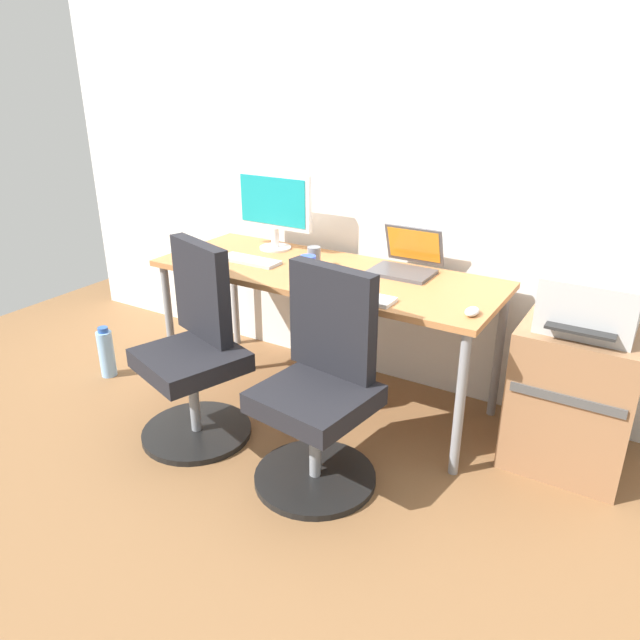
{
  "coord_description": "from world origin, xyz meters",
  "views": [
    {
      "loc": [
        1.5,
        -2.51,
        1.69
      ],
      "look_at": [
        0.0,
        -0.05,
        0.48
      ],
      "focal_mm": 33.61,
      "sensor_mm": 36.0,
      "label": 1
    }
  ],
  "objects_px": {
    "office_chair_right": "(321,390)",
    "side_cabinet": "(573,396)",
    "water_bottle_on_floor": "(106,353)",
    "open_laptop": "(407,261)",
    "office_chair_left": "(196,353)",
    "printer": "(591,302)",
    "coffee_mug": "(308,265)",
    "desktop_monitor": "(274,205)"
  },
  "relations": [
    {
      "from": "office_chair_right",
      "to": "coffee_mug",
      "type": "bearing_deg",
      "value": 126.95
    },
    {
      "from": "water_bottle_on_floor",
      "to": "open_laptop",
      "type": "xyz_separation_m",
      "value": [
        1.58,
        0.68,
        0.64
      ]
    },
    {
      "from": "office_chair_right",
      "to": "side_cabinet",
      "type": "height_order",
      "value": "office_chair_right"
    },
    {
      "from": "office_chair_right",
      "to": "open_laptop",
      "type": "xyz_separation_m",
      "value": [
        0.02,
        0.82,
        0.36
      ]
    },
    {
      "from": "office_chair_left",
      "to": "side_cabinet",
      "type": "bearing_deg",
      "value": 22.73
    },
    {
      "from": "desktop_monitor",
      "to": "side_cabinet",
      "type": "bearing_deg",
      "value": -4.2
    },
    {
      "from": "printer",
      "to": "office_chair_left",
      "type": "bearing_deg",
      "value": -157.3
    },
    {
      "from": "water_bottle_on_floor",
      "to": "coffee_mug",
      "type": "bearing_deg",
      "value": 18.08
    },
    {
      "from": "office_chair_right",
      "to": "desktop_monitor",
      "type": "relative_size",
      "value": 1.96
    },
    {
      "from": "side_cabinet",
      "to": "open_laptop",
      "type": "relative_size",
      "value": 2.16
    },
    {
      "from": "office_chair_right",
      "to": "coffee_mug",
      "type": "height_order",
      "value": "office_chair_right"
    },
    {
      "from": "water_bottle_on_floor",
      "to": "desktop_monitor",
      "type": "xyz_separation_m",
      "value": [
        0.77,
        0.66,
        0.83
      ]
    },
    {
      "from": "office_chair_left",
      "to": "side_cabinet",
      "type": "relative_size",
      "value": 1.41
    },
    {
      "from": "side_cabinet",
      "to": "office_chair_right",
      "type": "bearing_deg",
      "value": -143.53
    },
    {
      "from": "water_bottle_on_floor",
      "to": "printer",
      "type": "bearing_deg",
      "value": 12.23
    },
    {
      "from": "side_cabinet",
      "to": "printer",
      "type": "height_order",
      "value": "printer"
    },
    {
      "from": "coffee_mug",
      "to": "desktop_monitor",
      "type": "bearing_deg",
      "value": 144.99
    },
    {
      "from": "office_chair_left",
      "to": "water_bottle_on_floor",
      "type": "height_order",
      "value": "office_chair_left"
    },
    {
      "from": "side_cabinet",
      "to": "open_laptop",
      "type": "distance_m",
      "value": 1.01
    },
    {
      "from": "printer",
      "to": "desktop_monitor",
      "type": "relative_size",
      "value": 0.83
    },
    {
      "from": "office_chair_left",
      "to": "side_cabinet",
      "type": "distance_m",
      "value": 1.76
    },
    {
      "from": "open_laptop",
      "to": "coffee_mug",
      "type": "xyz_separation_m",
      "value": [
        -0.41,
        -0.3,
        -0.01
      ]
    },
    {
      "from": "desktop_monitor",
      "to": "open_laptop",
      "type": "relative_size",
      "value": 1.55
    },
    {
      "from": "office_chair_left",
      "to": "water_bottle_on_floor",
      "type": "relative_size",
      "value": 3.03
    },
    {
      "from": "office_chair_right",
      "to": "open_laptop",
      "type": "height_order",
      "value": "open_laptop"
    },
    {
      "from": "water_bottle_on_floor",
      "to": "open_laptop",
      "type": "relative_size",
      "value": 1.0
    },
    {
      "from": "open_laptop",
      "to": "desktop_monitor",
      "type": "bearing_deg",
      "value": -178.98
    },
    {
      "from": "office_chair_right",
      "to": "side_cabinet",
      "type": "distance_m",
      "value": 1.14
    },
    {
      "from": "side_cabinet",
      "to": "coffee_mug",
      "type": "height_order",
      "value": "coffee_mug"
    },
    {
      "from": "desktop_monitor",
      "to": "open_laptop",
      "type": "height_order",
      "value": "desktop_monitor"
    },
    {
      "from": "side_cabinet",
      "to": "coffee_mug",
      "type": "distance_m",
      "value": 1.39
    },
    {
      "from": "office_chair_left",
      "to": "open_laptop",
      "type": "xyz_separation_m",
      "value": [
        0.72,
        0.82,
        0.36
      ]
    },
    {
      "from": "office_chair_right",
      "to": "desktop_monitor",
      "type": "xyz_separation_m",
      "value": [
        -0.79,
        0.8,
        0.56
      ]
    },
    {
      "from": "office_chair_right",
      "to": "printer",
      "type": "height_order",
      "value": "office_chair_right"
    },
    {
      "from": "open_laptop",
      "to": "office_chair_right",
      "type": "bearing_deg",
      "value": -91.24
    },
    {
      "from": "printer",
      "to": "desktop_monitor",
      "type": "bearing_deg",
      "value": 175.77
    },
    {
      "from": "open_laptop",
      "to": "office_chair_left",
      "type": "bearing_deg",
      "value": -131.48
    },
    {
      "from": "printer",
      "to": "desktop_monitor",
      "type": "distance_m",
      "value": 1.72
    },
    {
      "from": "printer",
      "to": "office_chair_right",
      "type": "bearing_deg",
      "value": -143.57
    },
    {
      "from": "office_chair_left",
      "to": "water_bottle_on_floor",
      "type": "distance_m",
      "value": 0.91
    },
    {
      "from": "open_laptop",
      "to": "coffee_mug",
      "type": "bearing_deg",
      "value": -144.15
    },
    {
      "from": "side_cabinet",
      "to": "water_bottle_on_floor",
      "type": "relative_size",
      "value": 2.16
    }
  ]
}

